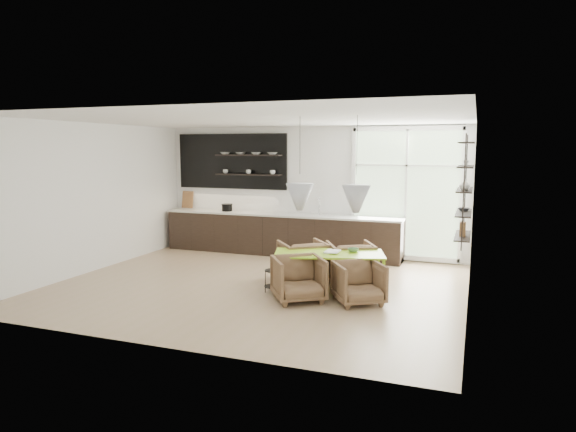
# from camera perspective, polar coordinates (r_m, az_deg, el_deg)

# --- Properties ---
(room) EXTENTS (7.02, 6.01, 2.91)m
(room) POSITION_cam_1_polar(r_m,az_deg,el_deg) (9.70, 2.31, 1.92)
(room) COLOR tan
(room) RESTS_ON ground
(kitchen_run) EXTENTS (5.54, 0.69, 2.75)m
(kitchen_run) POSITION_cam_1_polar(r_m,az_deg,el_deg) (11.73, -1.24, -1.34)
(kitchen_run) COLOR black
(kitchen_run) RESTS_ON ground
(right_shelving) EXTENTS (0.26, 1.22, 1.90)m
(right_shelving) POSITION_cam_1_polar(r_m,az_deg,el_deg) (9.30, 19.01, 2.45)
(right_shelving) COLOR black
(right_shelving) RESTS_ON ground
(dining_table) EXTENTS (1.98, 1.31, 0.66)m
(dining_table) POSITION_cam_1_polar(r_m,az_deg,el_deg) (8.68, 4.59, -4.39)
(dining_table) COLOR #8EC21B
(dining_table) RESTS_ON ground
(armchair_back_left) EXTENTS (1.11, 1.12, 0.73)m
(armchair_back_left) POSITION_cam_1_polar(r_m,az_deg,el_deg) (9.45, 1.65, -4.95)
(armchair_back_left) COLOR brown
(armchair_back_left) RESTS_ON ground
(armchair_back_right) EXTENTS (1.06, 1.07, 0.73)m
(armchair_back_right) POSITION_cam_1_polar(r_m,az_deg,el_deg) (9.40, 6.95, -5.07)
(armchair_back_right) COLOR brown
(armchair_back_right) RESTS_ON ground
(armchair_front_left) EXTENTS (1.07, 1.07, 0.71)m
(armchair_front_left) POSITION_cam_1_polar(r_m,az_deg,el_deg) (8.19, 1.18, -6.98)
(armchair_front_left) COLOR brown
(armchair_front_left) RESTS_ON ground
(armchair_front_right) EXTENTS (0.98, 0.99, 0.66)m
(armchair_front_right) POSITION_cam_1_polar(r_m,az_deg,el_deg) (8.12, 7.86, -7.37)
(armchair_front_right) COLOR brown
(armchair_front_right) RESTS_ON ground
(wire_stool) EXTENTS (0.31, 0.31, 0.39)m
(wire_stool) POSITION_cam_1_polar(r_m,az_deg,el_deg) (8.66, -1.64, -6.90)
(wire_stool) COLOR black
(wire_stool) RESTS_ON ground
(table_book) EXTENTS (0.24, 0.32, 0.03)m
(table_book) POSITION_cam_1_polar(r_m,az_deg,el_deg) (8.72, 4.17, -3.93)
(table_book) COLOR white
(table_book) RESTS_ON dining_table
(table_bowl) EXTENTS (0.22, 0.22, 0.06)m
(table_bowl) POSITION_cam_1_polar(r_m,az_deg,el_deg) (8.80, 7.26, -3.77)
(table_bowl) COLOR #5E8C59
(table_bowl) RESTS_ON dining_table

